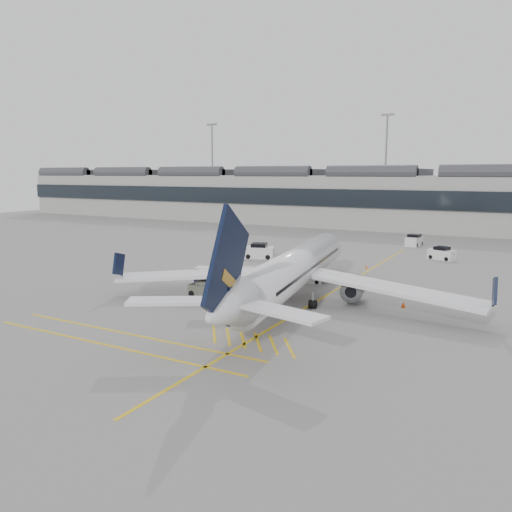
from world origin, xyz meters
The scene contains 18 objects.
ground centered at (0.00, 0.00, 0.00)m, with size 220.00×220.00×0.00m, color gray.
terminal centered at (0.00, 71.93, 6.14)m, with size 200.00×20.45×12.40m.
light_masts centered at (-1.67, 86.00, 14.49)m, with size 113.00×0.60×25.45m.
apron_markings centered at (10.00, 10.00, 0.01)m, with size 0.25×60.00×0.01m, color gold.
airliner_main centered at (8.08, 4.16, 2.85)m, with size 33.01×36.32×9.70m.
belt_loader centered at (5.80, 12.10, 0.52)m, with size 4.45×2.52×1.76m.
baggage_cart_a centered at (2.49, 3.25, 0.89)m, with size 1.59×1.31×1.66m.
baggage_cart_b centered at (1.14, 3.90, 0.92)m, with size 1.90×1.69×1.72m.
baggage_cart_c centered at (-3.12, 6.25, 0.97)m, with size 1.97×1.73×1.81m.
baggage_cart_d centered at (1.39, 8.07, 0.98)m, with size 1.76×1.45×1.84m.
ramp_agent_a centered at (5.00, 6.08, 0.95)m, with size 0.70×0.46×1.91m, color orange.
ramp_agent_b centered at (2.33, 5.36, 0.85)m, with size 0.82×0.64×1.69m, color #FE640D.
pushback_tug centered at (0.01, 1.97, 0.68)m, with size 2.80×1.81×1.52m.
safety_cone_nose centered at (9.43, 22.80, 0.24)m, with size 0.35×0.35×0.48m, color #F24C0A.
safety_cone_engine centered at (17.40, 6.87, 0.27)m, with size 0.39×0.39×0.54m, color #F24C0A.
service_van_left centered at (-5.64, 23.21, 0.93)m, with size 4.48×3.18×2.08m.
service_van_mid centered at (10.51, 45.51, 0.86)m, with size 2.26×3.91×1.91m.
service_van_right centered at (16.39, 34.21, 0.78)m, with size 3.76×2.74×1.74m.
Camera 1 is at (26.36, -35.95, 11.50)m, focal length 35.00 mm.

